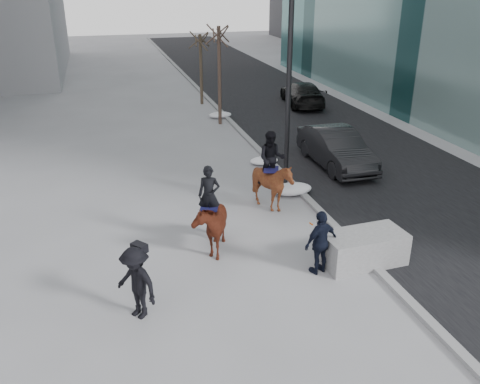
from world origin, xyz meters
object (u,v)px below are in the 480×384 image
object	(u,v)px
car_near	(336,148)
mounted_right	(272,179)
planter	(363,248)
mounted_left	(211,220)

from	to	relation	value
car_near	mounted_right	xyz separation A→B (m)	(-3.86, -3.24, 0.29)
planter	car_near	size ratio (longest dim) A/B	0.48
car_near	mounted_left	distance (m)	8.33
car_near	mounted_left	world-z (taller)	mounted_left
car_near	mounted_left	bearing A→B (deg)	-140.10
planter	car_near	world-z (taller)	car_near
car_near	mounted_right	world-z (taller)	mounted_right
mounted_left	mounted_right	distance (m)	3.29
planter	mounted_right	size ratio (longest dim) A/B	0.84
planter	mounted_left	world-z (taller)	mounted_left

